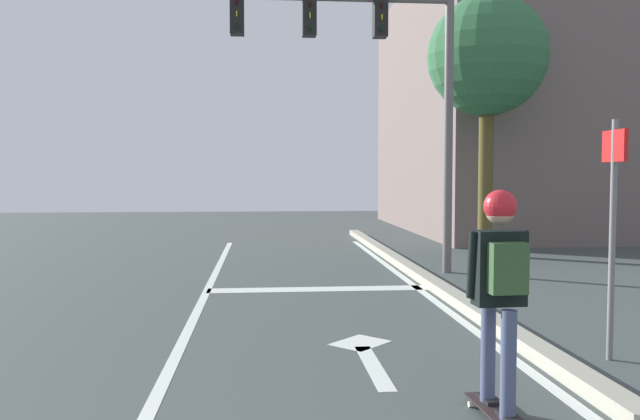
{
  "coord_description": "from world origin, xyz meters",
  "views": [
    {
      "loc": [
        0.98,
        -0.82,
        1.79
      ],
      "look_at": [
        1.64,
        6.61,
        1.37
      ],
      "focal_mm": 36.31,
      "sensor_mm": 36.0,
      "label": 1
    }
  ],
  "objects_px": {
    "skater": "(500,273)",
    "traffic_signal_mast": "(365,59)",
    "roadside_tree": "(487,58)",
    "street_sign_post": "(613,204)",
    "skateboard": "(497,411)"
  },
  "relations": [
    {
      "from": "roadside_tree",
      "to": "skater",
      "type": "bearing_deg",
      "value": -108.76
    },
    {
      "from": "street_sign_post",
      "to": "skater",
      "type": "bearing_deg",
      "value": -139.39
    },
    {
      "from": "skater",
      "to": "traffic_signal_mast",
      "type": "relative_size",
      "value": 0.32
    },
    {
      "from": "skateboard",
      "to": "roadside_tree",
      "type": "height_order",
      "value": "roadside_tree"
    },
    {
      "from": "skateboard",
      "to": "skater",
      "type": "height_order",
      "value": "skater"
    },
    {
      "from": "street_sign_post",
      "to": "roadside_tree",
      "type": "bearing_deg",
      "value": 79.04
    },
    {
      "from": "traffic_signal_mast",
      "to": "roadside_tree",
      "type": "height_order",
      "value": "roadside_tree"
    },
    {
      "from": "skateboard",
      "to": "traffic_signal_mast",
      "type": "xyz_separation_m",
      "value": [
        0.1,
        6.91,
        3.76
      ]
    },
    {
      "from": "skater",
      "to": "street_sign_post",
      "type": "height_order",
      "value": "street_sign_post"
    },
    {
      "from": "skater",
      "to": "roadside_tree",
      "type": "xyz_separation_m",
      "value": [
        3.15,
        9.28,
        3.21
      ]
    },
    {
      "from": "skater",
      "to": "traffic_signal_mast",
      "type": "xyz_separation_m",
      "value": [
        0.1,
        6.93,
        2.74
      ]
    },
    {
      "from": "skater",
      "to": "skateboard",
      "type": "bearing_deg",
      "value": 92.61
    },
    {
      "from": "roadside_tree",
      "to": "street_sign_post",
      "type": "bearing_deg",
      "value": -100.96
    },
    {
      "from": "skateboard",
      "to": "skater",
      "type": "bearing_deg",
      "value": -87.39
    },
    {
      "from": "traffic_signal_mast",
      "to": "street_sign_post",
      "type": "bearing_deg",
      "value": -74.63
    }
  ]
}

